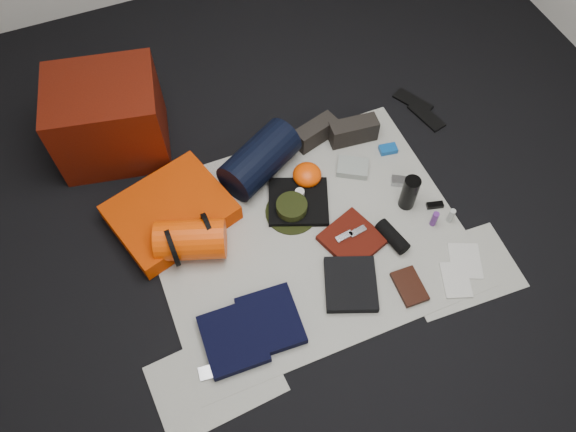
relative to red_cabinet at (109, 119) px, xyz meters
name	(u,v)px	position (x,y,z in m)	size (l,w,h in m)	color
floor	(307,235)	(0.79, -0.97, -0.25)	(4.50, 4.50, 0.02)	black
newspaper_mat	(307,234)	(0.79, -0.97, -0.24)	(1.60, 1.30, 0.01)	beige
newspaper_sheet_front_left	(216,379)	(0.09, -1.52, -0.24)	(0.58, 0.40, 0.00)	beige
newspaper_sheet_front_right	(460,270)	(1.44, -1.47, -0.24)	(0.58, 0.40, 0.00)	beige
red_cabinet	(109,119)	(0.00, 0.00, 0.00)	(0.59, 0.49, 0.49)	#521106
sleeping_pad	(171,212)	(0.15, -0.60, -0.18)	(0.60, 0.49, 0.11)	#D03802
stuff_sack	(191,240)	(0.20, -0.84, -0.13)	(0.21, 0.21, 0.35)	#F54304
sack_strap_left	(172,246)	(0.10, -0.84, -0.13)	(0.22, 0.22, 0.03)	black
sack_strap_right	(209,233)	(0.30, -0.84, -0.13)	(0.22, 0.22, 0.03)	black
navy_duffel	(260,159)	(0.70, -0.50, -0.12)	(0.24, 0.24, 0.45)	black
boonie_brim	(292,212)	(0.76, -0.82, -0.23)	(0.29, 0.29, 0.01)	black
boonie_crown	(292,208)	(0.76, -0.82, -0.19)	(0.17, 0.17, 0.07)	black
hiking_boot_left	(316,132)	(1.09, -0.40, -0.17)	(0.26, 0.10, 0.13)	black
hiking_boot_right	(353,131)	(1.30, -0.48, -0.17)	(0.28, 0.11, 0.14)	black
flip_flop_left	(413,101)	(1.78, -0.36, -0.24)	(0.09, 0.25, 0.01)	black
flip_flop_right	(426,116)	(1.80, -0.49, -0.24)	(0.09, 0.25, 0.01)	black
trousers_navy_a	(233,339)	(0.23, -1.39, -0.21)	(0.28, 0.32, 0.05)	black
trousers_navy_b	(270,321)	(0.42, -1.37, -0.21)	(0.28, 0.32, 0.05)	black
trousers_charcoal	(351,284)	(0.87, -1.34, -0.22)	(0.26, 0.29, 0.05)	black
black_tshirt	(298,202)	(0.82, -0.78, -0.22)	(0.33, 0.30, 0.03)	black
red_shirt	(352,239)	(0.99, -1.11, -0.22)	(0.27, 0.27, 0.04)	#4A1008
orange_stuff_sack	(307,175)	(0.93, -0.65, -0.19)	(0.16, 0.16, 0.11)	#F54304
first_aid_pouch	(353,168)	(1.20, -0.69, -0.22)	(0.17, 0.13, 0.04)	gray
water_bottle	(409,193)	(1.37, -1.01, -0.13)	(0.09, 0.09, 0.22)	black
speaker	(392,237)	(1.19, -1.18, -0.20)	(0.08, 0.08, 0.20)	black
compact_camera	(400,181)	(1.40, -0.87, -0.22)	(0.09, 0.06, 0.04)	#A4A4A9
cyan_case	(388,149)	(1.45, -0.64, -0.22)	(0.10, 0.06, 0.03)	#104E9C
toiletry_purple	(434,219)	(1.44, -1.18, -0.19)	(0.03, 0.03, 0.10)	#5B267B
toiletry_clear	(451,216)	(1.54, -1.19, -0.19)	(0.03, 0.03, 0.09)	#A8ACA8
paperback_book	(409,286)	(1.14, -1.46, -0.22)	(0.13, 0.20, 0.03)	black
map_booklet	(456,280)	(1.38, -1.52, -0.23)	(0.14, 0.20, 0.01)	beige
map_printout	(465,261)	(1.49, -1.44, -0.24)	(0.16, 0.21, 0.01)	beige
sunglasses	(435,205)	(1.51, -1.08, -0.23)	(0.09, 0.04, 0.02)	black
key_cluster	(206,373)	(0.05, -1.48, -0.23)	(0.06, 0.06, 0.01)	#A4A4A9
tape_roll	(300,193)	(0.84, -0.75, -0.19)	(0.05, 0.05, 0.04)	silver
energy_bar_a	(344,236)	(0.95, -1.09, -0.20)	(0.10, 0.04, 0.01)	#A4A4A9
energy_bar_b	(358,231)	(1.03, -1.09, -0.20)	(0.10, 0.04, 0.01)	#A4A4A9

